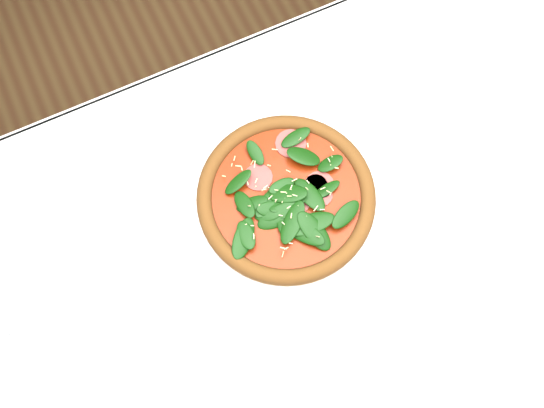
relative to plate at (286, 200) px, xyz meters
name	(u,v)px	position (x,y,z in m)	size (l,w,h in m)	color
ground	(309,316)	(0.04, -0.10, -0.76)	(6.00, 6.00, 0.00)	brown
dining_table	(331,258)	(0.04, -0.10, -0.11)	(1.21, 0.81, 0.75)	silver
plate	(286,200)	(0.00, 0.00, 0.00)	(0.33, 0.33, 0.01)	silver
pizza	(286,196)	(0.00, 0.00, 0.02)	(0.37, 0.37, 0.04)	olive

